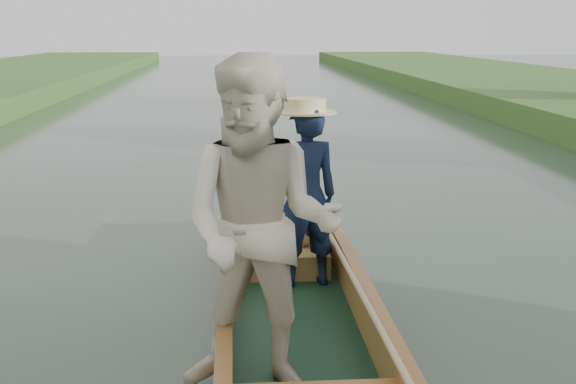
{
  "coord_description": "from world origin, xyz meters",
  "views": [
    {
      "loc": [
        -0.42,
        -5.14,
        2.25
      ],
      "look_at": [
        0.0,
        0.6,
        0.95
      ],
      "focal_mm": 45.0,
      "sensor_mm": 36.0,
      "label": 1
    }
  ],
  "objects": [
    {
      "name": "ground",
      "position": [
        0.0,
        0.0,
        0.0
      ],
      "size": [
        120.0,
        120.0,
        0.0
      ],
      "primitive_type": "plane",
      "color": "#283D30",
      "rests_on": "ground"
    },
    {
      "name": "punt",
      "position": [
        -0.13,
        -0.39,
        0.76
      ],
      "size": [
        1.42,
        5.0,
        2.12
      ],
      "color": "#13321F",
      "rests_on": "ground"
    },
    {
      "name": "trees_far",
      "position": [
        -1.48,
        9.18,
        2.43
      ],
      "size": [
        22.77,
        12.32,
        4.47
      ],
      "color": "#47331E",
      "rests_on": "ground"
    }
  ]
}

